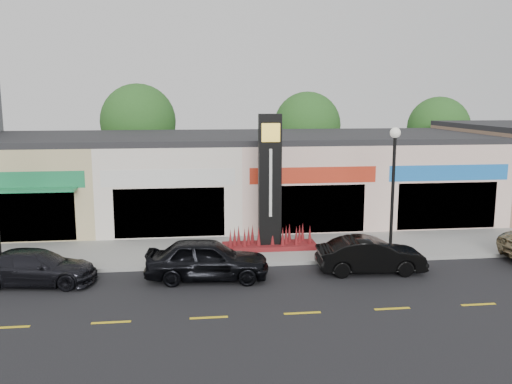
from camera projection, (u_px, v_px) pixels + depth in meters
ground at (206, 285)px, 19.95m from camera, size 120.00×120.00×0.00m
sidewalk at (203, 251)px, 24.19m from camera, size 52.00×4.30×0.15m
curb at (204, 266)px, 21.99m from camera, size 52.00×0.20×0.15m
shop_beige at (43, 180)px, 29.73m from camera, size 7.00×10.85×4.80m
shop_cream at (172, 177)px, 30.58m from camera, size 7.00×10.01×4.80m
shop_pink_w at (294, 175)px, 31.42m from camera, size 7.00×10.01×4.80m
shop_pink_e at (409, 173)px, 32.27m from camera, size 7.00×10.01×4.80m
tree_rear_west at (138, 121)px, 37.65m from camera, size 5.20×5.20×7.83m
tree_rear_mid at (307, 125)px, 39.15m from camera, size 4.80×4.80×7.29m
tree_rear_east at (438, 128)px, 40.40m from camera, size 4.60×4.60×6.94m
lamp_east_near at (393, 179)px, 22.76m from camera, size 0.44×0.44×5.47m
pylon_sign at (270, 202)px, 24.03m from camera, size 4.20×1.30×6.00m
car_dark_sedan at (36, 267)px, 20.00m from camera, size 2.37×4.63×1.29m
car_black_sedan at (207, 259)px, 20.51m from camera, size 2.26×4.79×1.58m
car_black_conv at (370, 255)px, 21.35m from camera, size 1.72×4.30×1.39m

